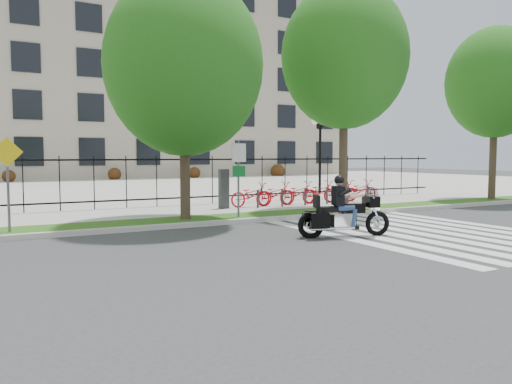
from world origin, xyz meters
TOP-DOWN VIEW (x-y plane):
  - ground at (0.00, 0.00)m, footprint 120.00×120.00m
  - curb at (0.00, 4.10)m, footprint 60.00×0.20m
  - grass_verge at (0.00, 4.95)m, footprint 60.00×1.50m
  - sidewalk at (0.00, 7.45)m, footprint 60.00×3.50m
  - plaza at (0.00, 25.00)m, footprint 80.00×34.00m
  - crosswalk_stripes at (4.83, 0.00)m, footprint 5.70×8.00m
  - iron_fence at (0.00, 9.20)m, footprint 30.00×0.06m
  - office_building at (0.00, 44.92)m, footprint 60.00×21.90m
  - lamp_post_right at (10.00, 12.00)m, footprint 1.06×0.70m
  - street_tree_1 at (-0.43, 4.95)m, footprint 4.94×4.94m
  - street_tree_2 at (5.89, 4.95)m, footprint 4.70×4.70m
  - street_tree_3 at (14.65, 4.95)m, footprint 4.40×4.40m
  - bike_share_station at (5.85, 7.20)m, footprint 7.77×0.85m
  - sign_pole_regulatory at (1.28, 4.58)m, footprint 0.50×0.09m
  - sign_pole_warning at (-5.47, 4.58)m, footprint 0.78×0.09m
  - motorcycle_rider at (2.29, 0.44)m, footprint 2.48×1.19m

SIDE VIEW (x-z plane):
  - ground at x=0.00m, z-range 0.00..0.00m
  - crosswalk_stripes at x=4.83m, z-range 0.00..0.01m
  - plaza at x=0.00m, z-range 0.00..0.10m
  - curb at x=0.00m, z-range 0.00..0.15m
  - grass_verge at x=0.00m, z-range 0.00..0.15m
  - sidewalk at x=0.00m, z-range 0.00..0.15m
  - bike_share_station at x=5.85m, z-range -0.12..1.38m
  - motorcycle_rider at x=2.29m, z-range -0.33..1.65m
  - iron_fence at x=0.00m, z-range 0.15..2.15m
  - sign_pole_regulatory at x=1.28m, z-range 0.49..2.99m
  - sign_pole_warning at x=-5.47m, z-range 0.50..2.99m
  - lamp_post_right at x=10.00m, z-range 1.08..5.33m
  - street_tree_1 at x=-0.43m, z-range 1.13..8.80m
  - street_tree_3 at x=14.65m, z-range 1.54..9.42m
  - street_tree_2 at x=5.89m, z-range 1.63..10.03m
  - office_building at x=0.00m, z-range -0.11..20.04m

